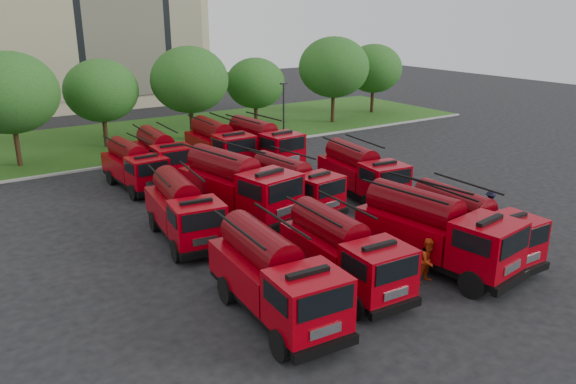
% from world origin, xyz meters
% --- Properties ---
extents(ground, '(140.00, 140.00, 0.00)m').
position_xyz_m(ground, '(0.00, 0.00, 0.00)').
color(ground, black).
rests_on(ground, ground).
extents(lawn, '(70.00, 16.00, 0.12)m').
position_xyz_m(lawn, '(0.00, 26.00, 0.06)').
color(lawn, '#1B4813').
rests_on(lawn, ground).
extents(curb, '(70.00, 0.30, 0.14)m').
position_xyz_m(curb, '(0.00, 17.90, 0.07)').
color(curb, gray).
rests_on(curb, ground).
extents(tree_2, '(6.72, 6.72, 8.22)m').
position_xyz_m(tree_2, '(-8.00, 21.50, 5.35)').
color(tree_2, '#382314').
rests_on(tree_2, ground).
extents(tree_3, '(5.88, 5.88, 7.19)m').
position_xyz_m(tree_3, '(-1.00, 24.00, 4.68)').
color(tree_3, '#382314').
rests_on(tree_3, ground).
extents(tree_4, '(6.55, 6.55, 8.01)m').
position_xyz_m(tree_4, '(6.00, 22.50, 5.22)').
color(tree_4, '#382314').
rests_on(tree_4, ground).
extents(tree_5, '(5.46, 5.46, 6.68)m').
position_xyz_m(tree_5, '(13.00, 23.50, 4.35)').
color(tree_5, '#382314').
rests_on(tree_5, ground).
extents(tree_6, '(6.89, 6.89, 8.42)m').
position_xyz_m(tree_6, '(21.00, 22.00, 5.49)').
color(tree_6, '#382314').
rests_on(tree_6, ground).
extents(tree_7, '(6.05, 6.05, 7.39)m').
position_xyz_m(tree_7, '(28.00, 24.00, 4.82)').
color(tree_7, '#382314').
rests_on(tree_7, ground).
extents(lamp_post_1, '(0.60, 0.25, 5.11)m').
position_xyz_m(lamp_post_1, '(12.00, 17.20, 2.90)').
color(lamp_post_1, black).
rests_on(lamp_post_1, ground).
extents(fire_truck_0, '(2.98, 7.21, 3.21)m').
position_xyz_m(fire_truck_0, '(-3.73, -6.17, 1.62)').
color(fire_truck_0, black).
rests_on(fire_truck_0, ground).
extents(fire_truck_1, '(2.75, 6.81, 3.05)m').
position_xyz_m(fire_truck_1, '(-0.12, -5.72, 1.53)').
color(fire_truck_1, black).
rests_on(fire_truck_1, ground).
extents(fire_truck_2, '(3.54, 7.68, 3.37)m').
position_xyz_m(fire_truck_2, '(4.35, -6.53, 1.69)').
color(fire_truck_2, black).
rests_on(fire_truck_2, ground).
extents(fire_truck_3, '(2.56, 6.72, 3.03)m').
position_xyz_m(fire_truck_3, '(6.55, -6.60, 1.53)').
color(fire_truck_3, black).
rests_on(fire_truck_3, ground).
extents(fire_truck_4, '(3.14, 6.97, 3.07)m').
position_xyz_m(fire_truck_4, '(-3.52, 2.51, 1.54)').
color(fire_truck_4, black).
rests_on(fire_truck_4, ground).
extents(fire_truck_5, '(4.04, 8.16, 3.55)m').
position_xyz_m(fire_truck_5, '(0.24, 3.79, 1.79)').
color(fire_truck_5, black).
rests_on(fire_truck_5, ground).
extents(fire_truck_6, '(2.94, 6.64, 2.93)m').
position_xyz_m(fire_truck_6, '(3.44, 3.15, 1.47)').
color(fire_truck_6, black).
rests_on(fire_truck_6, ground).
extents(fire_truck_7, '(3.14, 7.06, 3.11)m').
position_xyz_m(fire_truck_7, '(8.05, 2.65, 1.56)').
color(fire_truck_7, black).
rests_on(fire_truck_7, ground).
extents(fire_truck_8, '(2.57, 6.45, 2.89)m').
position_xyz_m(fire_truck_8, '(-2.71, 12.04, 1.45)').
color(fire_truck_8, black).
rests_on(fire_truck_8, ground).
extents(fire_truck_9, '(2.75, 6.92, 3.10)m').
position_xyz_m(fire_truck_9, '(-0.39, 13.32, 1.56)').
color(fire_truck_9, black).
rests_on(fire_truck_9, ground).
extents(fire_truck_10, '(2.73, 7.19, 3.25)m').
position_xyz_m(fire_truck_10, '(4.15, 13.72, 1.64)').
color(fire_truck_10, black).
rests_on(fire_truck_10, ground).
extents(fire_truck_11, '(3.07, 7.40, 3.29)m').
position_xyz_m(fire_truck_11, '(6.82, 12.13, 1.66)').
color(fire_truck_11, black).
rests_on(fire_truck_11, ground).
extents(firefighter_0, '(0.81, 0.78, 1.80)m').
position_xyz_m(firefighter_0, '(5.51, -9.06, 0.00)').
color(firefighter_0, black).
rests_on(firefighter_0, ground).
extents(firefighter_1, '(0.95, 0.53, 1.95)m').
position_xyz_m(firefighter_1, '(3.06, -7.43, 0.00)').
color(firefighter_1, '#B5300D').
rests_on(firefighter_1, ground).
extents(firefighter_2, '(0.79, 1.16, 1.81)m').
position_xyz_m(firefighter_2, '(8.83, -4.25, 0.00)').
color(firefighter_2, '#B5300D').
rests_on(firefighter_2, ground).
extents(firefighter_3, '(1.09, 0.67, 1.59)m').
position_xyz_m(firefighter_3, '(11.46, -4.06, 0.00)').
color(firefighter_3, black).
rests_on(firefighter_3, ground).
extents(firefighter_4, '(0.82, 0.87, 1.49)m').
position_xyz_m(firefighter_4, '(-2.16, -2.53, 0.00)').
color(firefighter_4, '#B5300D').
rests_on(firefighter_4, ground).
extents(firefighter_5, '(1.53, 0.83, 1.56)m').
position_xyz_m(firefighter_5, '(10.30, 1.95, 0.00)').
color(firefighter_5, '#B5300D').
rests_on(firefighter_5, ground).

